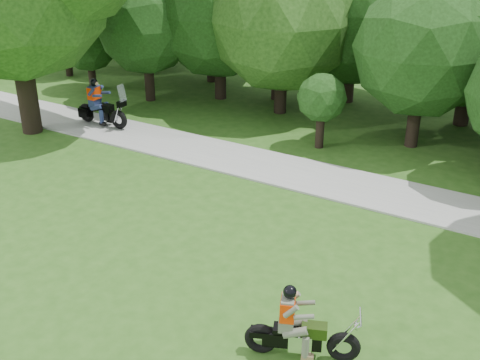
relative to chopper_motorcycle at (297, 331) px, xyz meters
The scene contains 5 objects.
ground 2.73m from the chopper_motorcycle, 160.01° to the right, with size 100.00×100.00×0.00m, color #295317.
walkway 7.54m from the chopper_motorcycle, 109.56° to the left, with size 60.00×2.20×0.06m, color gray.
tree_line 14.21m from the chopper_motorcycle, 94.45° to the left, with size 40.27×11.88×7.44m.
chopper_motorcycle is the anchor object (origin of this frame).
touring_motorcycle 13.49m from the chopper_motorcycle, 147.50° to the left, with size 2.20×0.63×1.68m.
Camera 1 is at (5.99, -6.79, 7.34)m, focal length 45.00 mm.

